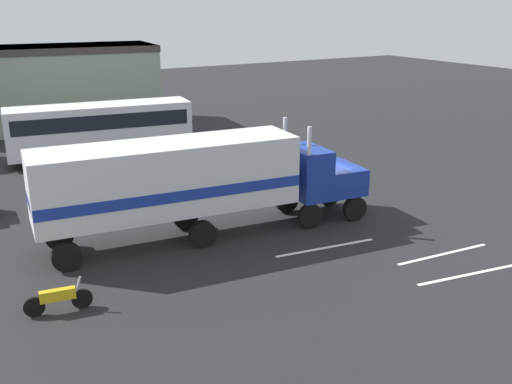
{
  "coord_description": "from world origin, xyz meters",
  "views": [
    {
      "loc": [
        -15.27,
        -20.72,
        9.47
      ],
      "look_at": [
        -3.13,
        -0.08,
        1.6
      ],
      "focal_mm": 41.12,
      "sensor_mm": 36.0,
      "label": 1
    }
  ],
  "objects_px": {
    "person_bystander": "(143,200)",
    "parked_bus": "(100,126)",
    "motorcycle": "(58,298)",
    "semi_truck": "(195,179)"
  },
  "relations": [
    {
      "from": "motorcycle",
      "to": "semi_truck",
      "type": "bearing_deg",
      "value": 28.51
    },
    {
      "from": "person_bystander",
      "to": "semi_truck",
      "type": "bearing_deg",
      "value": -70.76
    },
    {
      "from": "person_bystander",
      "to": "motorcycle",
      "type": "height_order",
      "value": "person_bystander"
    },
    {
      "from": "parked_bus",
      "to": "motorcycle",
      "type": "xyz_separation_m",
      "value": [
        -6.75,
        -18.07,
        -1.58
      ]
    },
    {
      "from": "parked_bus",
      "to": "motorcycle",
      "type": "height_order",
      "value": "parked_bus"
    },
    {
      "from": "parked_bus",
      "to": "motorcycle",
      "type": "distance_m",
      "value": 19.35
    },
    {
      "from": "person_bystander",
      "to": "parked_bus",
      "type": "relative_size",
      "value": 0.14
    },
    {
      "from": "semi_truck",
      "to": "parked_bus",
      "type": "distance_m",
      "value": 14.6
    },
    {
      "from": "parked_bus",
      "to": "motorcycle",
      "type": "relative_size",
      "value": 5.35
    },
    {
      "from": "semi_truck",
      "to": "person_bystander",
      "type": "distance_m",
      "value": 3.77
    }
  ]
}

